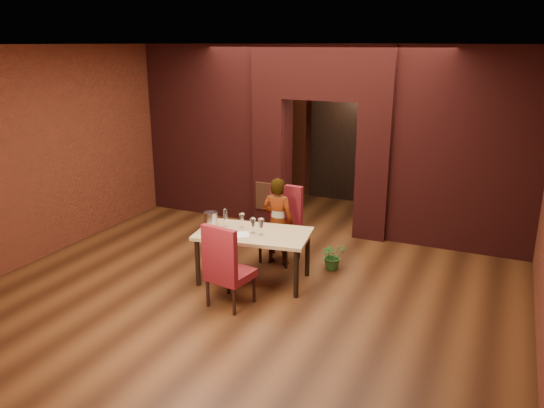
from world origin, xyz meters
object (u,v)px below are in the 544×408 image
at_px(wine_glass_b, 253,226).
at_px(water_bottle, 225,217).
at_px(dining_table, 254,256).
at_px(potted_plant, 333,256).
at_px(wine_bucket, 211,220).
at_px(wine_glass_c, 261,227).
at_px(person_seated, 278,221).
at_px(chair_far, 280,225).
at_px(chair_near, 230,264).
at_px(wine_glass_a, 242,221).

xyz_separation_m(wine_glass_b, water_bottle, (-0.48, 0.08, 0.03)).
height_order(dining_table, water_bottle, water_bottle).
bearing_deg(potted_plant, wine_bucket, -147.87).
bearing_deg(wine_glass_c, wine_glass_b, 171.96).
bearing_deg(water_bottle, dining_table, -5.68).
bearing_deg(person_seated, chair_far, -83.98).
height_order(chair_near, water_bottle, chair_near).
height_order(dining_table, chair_near, chair_near).
relative_size(chair_far, wine_glass_c, 5.01).
relative_size(person_seated, water_bottle, 4.93).
relative_size(chair_far, wine_bucket, 4.83).
relative_size(dining_table, wine_bucket, 6.45).
height_order(chair_near, potted_plant, chair_near).
distance_m(person_seated, wine_bucket, 1.06).
bearing_deg(wine_glass_a, wine_glass_b, -29.44).
bearing_deg(person_seated, wine_bucket, 49.05).
relative_size(dining_table, water_bottle, 5.66).
distance_m(chair_far, wine_glass_a, 0.80).
bearing_deg(wine_glass_c, person_seated, 96.52).
xyz_separation_m(chair_far, wine_glass_a, (-0.27, -0.71, 0.25)).
bearing_deg(chair_far, water_bottle, -119.89).
xyz_separation_m(chair_far, water_bottle, (-0.51, -0.76, 0.28)).
distance_m(chair_far, wine_glass_c, 0.91).
relative_size(chair_near, wine_glass_b, 5.16).
xyz_separation_m(wine_glass_b, wine_bucket, (-0.63, -0.07, 0.01)).
distance_m(person_seated, water_bottle, 0.86).
height_order(wine_glass_a, potted_plant, wine_glass_a).
bearing_deg(potted_plant, chair_far, -177.71).
height_order(person_seated, wine_glass_b, person_seated).
xyz_separation_m(chair_far, potted_plant, (0.84, 0.03, -0.37)).
relative_size(chair_near, potted_plant, 2.67).
bearing_deg(dining_table, potted_plant, 34.43).
bearing_deg(person_seated, wine_glass_c, 95.57).
height_order(water_bottle, potted_plant, water_bottle).
relative_size(chair_far, wine_glass_b, 5.38).
bearing_deg(potted_plant, person_seated, -170.26).
distance_m(dining_table, wine_glass_a, 0.53).
relative_size(wine_glass_a, wine_glass_c, 0.90).
distance_m(wine_glass_b, water_bottle, 0.49).
bearing_deg(water_bottle, wine_glass_c, -9.46).
bearing_deg(wine_bucket, potted_plant, 32.13).
bearing_deg(dining_table, chair_near, -95.00).
height_order(wine_glass_b, wine_glass_c, wine_glass_c).
xyz_separation_m(wine_glass_c, wine_bucket, (-0.76, -0.05, 0.00)).
relative_size(dining_table, wine_glass_c, 6.69).
relative_size(dining_table, chair_far, 1.34).
height_order(chair_far, wine_glass_a, chair_far).
bearing_deg(chair_far, wine_glass_c, -79.46).
distance_m(wine_glass_b, wine_bucket, 0.63).
height_order(person_seated, wine_bucket, person_seated).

